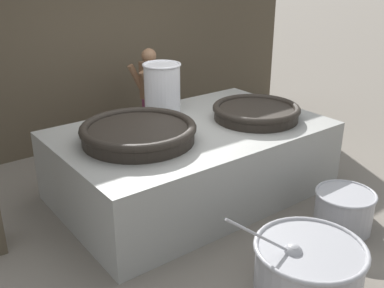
{
  "coord_description": "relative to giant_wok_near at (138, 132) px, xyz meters",
  "views": [
    {
      "loc": [
        -2.98,
        -3.93,
        2.68
      ],
      "look_at": [
        0.0,
        0.0,
        0.64
      ],
      "focal_mm": 42.0,
      "sensor_mm": 36.0,
      "label": 1
    }
  ],
  "objects": [
    {
      "name": "giant_wok_far",
      "position": [
        1.53,
        -0.24,
        -0.01
      ],
      "size": [
        1.07,
        1.07,
        0.18
      ],
      "color": "black",
      "rests_on": "hearth_platform"
    },
    {
      "name": "stock_pot",
      "position": [
        0.8,
        0.72,
        0.21
      ],
      "size": [
        0.49,
        0.49,
        0.62
      ],
      "color": "silver",
      "rests_on": "hearth_platform"
    },
    {
      "name": "giant_wok_near",
      "position": [
        0.0,
        0.0,
        0.0
      ],
      "size": [
        1.26,
        1.26,
        0.2
      ],
      "color": "black",
      "rests_on": "hearth_platform"
    },
    {
      "name": "cook",
      "position": [
        1.05,
        1.44,
        -0.14
      ],
      "size": [
        0.39,
        0.59,
        1.52
      ],
      "rotation": [
        0.0,
        0.0,
        2.98
      ],
      "color": "brown",
      "rests_on": "ground_plane"
    },
    {
      "name": "prep_bowl_vegetables",
      "position": [
        0.45,
        -2.02,
        -0.72
      ],
      "size": [
        1.2,
        0.97,
        0.83
      ],
      "color": "#9E9EA3",
      "rests_on": "ground_plane"
    },
    {
      "name": "ground_plane",
      "position": [
        0.72,
        -0.0,
        -0.96
      ],
      "size": [
        60.0,
        60.0,
        0.0
      ],
      "primitive_type": "plane",
      "color": "slate"
    },
    {
      "name": "prep_bowl_meat",
      "position": [
        1.51,
        -1.62,
        -0.73
      ],
      "size": [
        0.63,
        0.63,
        0.43
      ],
      "color": "#9E9EA3",
      "rests_on": "ground_plane"
    },
    {
      "name": "back_wall",
      "position": [
        0.72,
        2.37,
        0.68
      ],
      "size": [
        7.47,
        0.24,
        3.28
      ],
      "primitive_type": "cube",
      "color": "#4C4233",
      "rests_on": "ground_plane"
    },
    {
      "name": "hearth_platform",
      "position": [
        0.72,
        -0.0,
        -0.53
      ],
      "size": [
        3.13,
        1.98,
        0.85
      ],
      "color": "gray",
      "rests_on": "ground_plane"
    }
  ]
}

